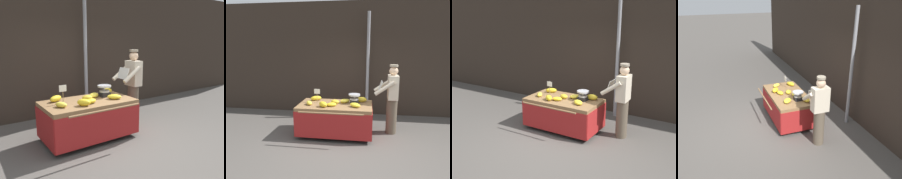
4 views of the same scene
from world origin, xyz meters
The scene contains 15 objects.
ground_plane centered at (0.00, 0.00, 0.00)m, with size 60.00×60.00×0.00m, color #514C47.
back_wall centered at (0.00, 2.74, 1.74)m, with size 16.00×0.24×3.48m, color #332821.
street_pole centered at (0.36, 2.36, 1.56)m, with size 0.09×0.09×3.12m, color gray.
banana_cart centered at (-0.38, 0.88, 0.56)m, with size 1.77×1.19×0.77m.
weighing_scale centered at (0.07, 1.01, 0.89)m, with size 0.28×0.28×0.23m.
price_sign centered at (-0.85, 0.97, 1.02)m, with size 0.14×0.01×0.34m.
banana_bunch_0 centered at (-0.38, 0.90, 0.83)m, with size 0.15×0.20×0.11m, color gold.
banana_bunch_1 centered at (0.11, 0.70, 0.82)m, with size 0.17×0.28×0.10m, color yellow.
banana_bunch_2 centered at (0.23, 1.16, 0.84)m, with size 0.14×0.27×0.13m, color gold.
banana_bunch_3 centered at (-0.92, 1.16, 0.83)m, with size 0.13×0.28×0.12m, color gold.
banana_bunch_4 centered at (-0.43, 0.68, 0.82)m, with size 0.14×0.23×0.09m, color gold.
banana_bunch_5 centered at (-0.16, 1.04, 0.82)m, with size 0.17×0.25×0.10m, color yellow.
banana_bunch_6 centered at (-0.62, 0.60, 0.84)m, with size 0.14×0.24×0.13m, color gold.
banana_bunch_7 centered at (-0.98, 0.74, 0.82)m, with size 0.12×0.23×0.09m, color yellow.
vendor_person centered at (0.97, 1.18, 0.87)m, with size 0.58×0.51×1.71m.
Camera 4 is at (5.39, -1.15, 3.52)m, focal length 38.91 mm.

